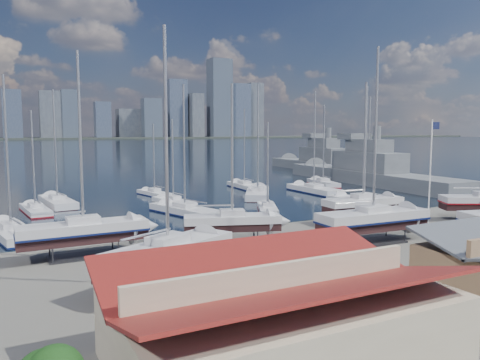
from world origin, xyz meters
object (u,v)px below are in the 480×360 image
naval_ship_east (368,175)px  naval_ship_west (323,165)px  car_a (306,273)px  flagpole (431,172)px  sailboat_cradle_0 (84,231)px

naval_ship_east → naval_ship_west: (9.24, 26.21, 0.00)m
car_a → flagpole: flagpole is taller
naval_ship_east → naval_ship_west: 27.78m
sailboat_cradle_0 → car_a: 18.10m
sailboat_cradle_0 → car_a: size_ratio=3.66×
car_a → naval_ship_west: bearing=75.6°
naval_ship_west → flagpole: (-36.79, -64.45, 4.65)m
naval_ship_west → car_a: size_ratio=9.56×
sailboat_cradle_0 → naval_ship_east: 64.12m
naval_ship_west → flagpole: 74.35m
sailboat_cradle_0 → naval_ship_east: bearing=26.9°
sailboat_cradle_0 → car_a: (11.80, -13.66, -1.33)m
naval_ship_west → car_a: bearing=145.6°
naval_ship_west → flagpole: naval_ship_west is taller
sailboat_cradle_0 → naval_ship_east: (56.75, 29.85, -0.42)m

